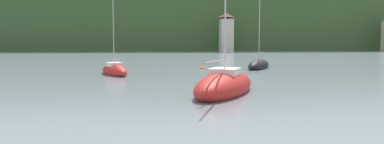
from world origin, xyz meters
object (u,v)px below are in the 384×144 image
at_px(sailboat_far_0, 114,71).
at_px(sailboat_mid_9, 225,86).
at_px(shore_building_west, 226,33).
at_px(mooring_buoy_far, 202,69).
at_px(sailboat_far_10, 259,65).

xyz_separation_m(sailboat_far_0, sailboat_mid_9, (7.71, -11.62, 0.09)).
height_order(shore_building_west, mooring_buoy_far, shore_building_west).
height_order(sailboat_far_0, sailboat_mid_9, sailboat_mid_9).
height_order(shore_building_west, sailboat_far_0, shore_building_west).
bearing_deg(mooring_buoy_far, sailboat_far_0, -147.55).
bearing_deg(sailboat_mid_9, mooring_buoy_far, 24.22).
relative_size(shore_building_west, sailboat_mid_9, 0.99).
relative_size(shore_building_west, sailboat_far_10, 1.11).
bearing_deg(sailboat_far_0, sailboat_far_10, -92.12).
bearing_deg(sailboat_mid_9, sailboat_far_0, 60.18).
xyz_separation_m(sailboat_mid_9, sailboat_far_10, (6.87, 17.33, -0.11)).
relative_size(sailboat_far_0, sailboat_far_10, 0.80).
distance_m(sailboat_far_0, sailboat_far_10, 15.66).
height_order(sailboat_far_10, mooring_buoy_far, sailboat_far_10).
height_order(sailboat_far_0, sailboat_far_10, sailboat_far_10).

